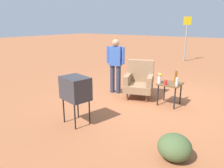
{
  "coord_description": "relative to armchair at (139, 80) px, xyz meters",
  "views": [
    {
      "loc": [
        2.47,
        -5.27,
        2.08
      ],
      "look_at": [
        -0.43,
        -1.16,
        0.65
      ],
      "focal_mm": 34.23,
      "sensor_mm": 36.0,
      "label": 1
    }
  ],
  "objects": [
    {
      "name": "tv_on_stand",
      "position": [
        -0.27,
        -2.29,
        0.28
      ],
      "size": [
        0.68,
        0.56,
        1.03
      ],
      "color": "black",
      "rests_on": "ground"
    },
    {
      "name": "person_standing",
      "position": [
        -0.79,
        -0.06,
        0.44
      ],
      "size": [
        0.56,
        0.3,
        1.64
      ],
      "color": "#2D3347",
      "rests_on": "ground"
    },
    {
      "name": "soda_can_red",
      "position": [
        0.91,
        -0.31,
        0.16
      ],
      "size": [
        0.07,
        0.07,
        0.12
      ],
      "primitive_type": "cylinder",
      "color": "red",
      "rests_on": "side_table"
    },
    {
      "name": "ground_plane",
      "position": [
        0.31,
        -0.04,
        -0.5
      ],
      "size": [
        60.0,
        60.0,
        0.0
      ],
      "primitive_type": "plane",
      "color": "#A05B38"
    },
    {
      "name": "bottle_short_clear",
      "position": [
        1.16,
        -0.21,
        0.19
      ],
      "size": [
        0.06,
        0.06,
        0.2
      ],
      "primitive_type": "cylinder",
      "color": "silver",
      "rests_on": "side_table"
    },
    {
      "name": "bottle_tall_amber",
      "position": [
        1.02,
        0.1,
        0.24
      ],
      "size": [
        0.07,
        0.07,
        0.3
      ],
      "primitive_type": "cylinder",
      "color": "brown",
      "rests_on": "side_table"
    },
    {
      "name": "flower_vase",
      "position": [
        0.72,
        -0.26,
        0.24
      ],
      "size": [
        0.15,
        0.1,
        0.27
      ],
      "color": "silver",
      "rests_on": "side_table"
    },
    {
      "name": "shrub_mid",
      "position": [
        1.88,
        -2.32,
        -0.29
      ],
      "size": [
        0.54,
        0.54,
        0.41
      ],
      "primitive_type": "ellipsoid",
      "color": "#475B33",
      "rests_on": "ground"
    },
    {
      "name": "side_table",
      "position": [
        0.95,
        -0.09,
        0.01
      ],
      "size": [
        0.56,
        0.56,
        0.59
      ],
      "color": "black",
      "rests_on": "ground"
    },
    {
      "name": "road_sign",
      "position": [
        -0.83,
        6.98,
        0.88
      ],
      "size": [
        0.33,
        0.33,
        2.44
      ],
      "color": "gray",
      "rests_on": "ground"
    },
    {
      "name": "shrub_near",
      "position": [
        -1.86,
        3.18,
        -0.34
      ],
      "size": [
        0.41,
        0.41,
        0.32
      ],
      "primitive_type": "ellipsoid",
      "color": "olive",
      "rests_on": "ground"
    },
    {
      "name": "armchair",
      "position": [
        0.0,
        0.0,
        0.0
      ],
      "size": [
        0.98,
        0.99,
        1.06
      ],
      "color": "brown",
      "rests_on": "ground"
    }
  ]
}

